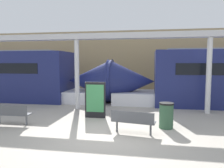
# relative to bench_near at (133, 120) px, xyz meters

# --- Properties ---
(ground_plane) EXTENTS (60.00, 60.00, 0.00)m
(ground_plane) POSITION_rel_bench_near_xyz_m (-0.83, -0.46, -0.48)
(ground_plane) COLOR #A8A093
(station_wall) EXTENTS (56.00, 0.20, 5.00)m
(station_wall) POSITION_rel_bench_near_xyz_m (-0.83, 10.43, 2.02)
(station_wall) COLOR tan
(station_wall) RESTS_ON ground_plane
(bench_near) EXTENTS (1.53, 0.69, 0.79)m
(bench_near) POSITION_rel_bench_near_xyz_m (0.00, 0.00, 0.00)
(bench_near) COLOR #4C4F54
(bench_near) RESTS_ON ground_plane
(bench_far) EXTENTS (1.44, 0.50, 0.79)m
(bench_far) POSITION_rel_bench_near_xyz_m (-4.70, 0.28, -0.00)
(bench_far) COLOR #4C4F54
(bench_far) RESTS_ON ground_plane
(trash_bin) EXTENTS (0.54, 0.54, 0.95)m
(trash_bin) POSITION_rel_bench_near_xyz_m (1.16, 0.89, 0.00)
(trash_bin) COLOR #2D5138
(trash_bin) RESTS_ON ground_plane
(poster_board) EXTENTS (0.91, 0.07, 1.58)m
(poster_board) POSITION_rel_bench_near_xyz_m (-1.79, 1.94, 0.32)
(poster_board) COLOR black
(poster_board) RESTS_ON ground_plane
(support_column_near) EXTENTS (0.24, 0.24, 3.60)m
(support_column_near) POSITION_rel_bench_near_xyz_m (-3.21, 3.71, 1.32)
(support_column_near) COLOR silver
(support_column_near) RESTS_ON ground_plane
(support_column_far) EXTENTS (0.24, 0.24, 3.60)m
(support_column_far) POSITION_rel_bench_near_xyz_m (3.29, 3.71, 1.32)
(support_column_far) COLOR silver
(support_column_far) RESTS_ON ground_plane
(canopy_beam) EXTENTS (28.00, 0.60, 0.28)m
(canopy_beam) POSITION_rel_bench_near_xyz_m (-3.21, 3.71, 3.26)
(canopy_beam) COLOR #B7B7BC
(canopy_beam) RESTS_ON support_column_near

